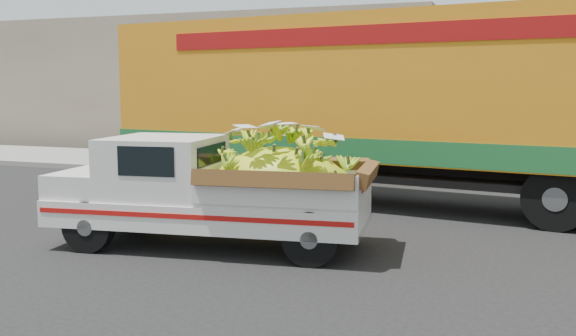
% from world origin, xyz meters
% --- Properties ---
extents(ground, '(100.00, 100.00, 0.00)m').
position_xyz_m(ground, '(0.00, 0.00, 0.00)').
color(ground, black).
rests_on(ground, ground).
extents(curb, '(60.00, 0.25, 0.15)m').
position_xyz_m(curb, '(0.00, 7.29, 0.07)').
color(curb, gray).
rests_on(curb, ground).
extents(sidewalk, '(60.00, 4.00, 0.14)m').
position_xyz_m(sidewalk, '(0.00, 9.39, 0.07)').
color(sidewalk, gray).
rests_on(sidewalk, ground).
extents(building_left, '(18.00, 6.00, 5.00)m').
position_xyz_m(building_left, '(-8.00, 15.29, 2.50)').
color(building_left, gray).
rests_on(building_left, ground).
extents(pickup_truck, '(4.87, 2.28, 1.65)m').
position_xyz_m(pickup_truck, '(-0.21, 0.43, 0.89)').
color(pickup_truck, black).
rests_on(pickup_truck, ground).
extents(semi_trailer, '(12.06, 4.22, 3.80)m').
position_xyz_m(semi_trailer, '(1.08, 4.84, 2.12)').
color(semi_trailer, black).
rests_on(semi_trailer, ground).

